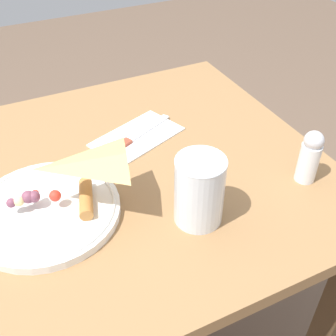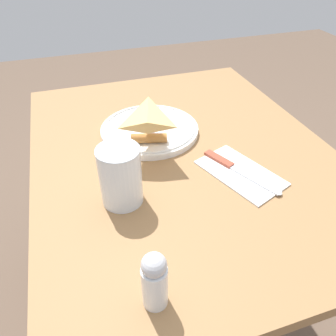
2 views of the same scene
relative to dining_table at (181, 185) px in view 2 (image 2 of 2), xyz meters
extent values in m
plane|color=brown|center=(0.00, 0.00, -0.60)|extent=(6.00, 6.00, 0.00)
cube|color=olive|center=(0.00, 0.00, 0.11)|extent=(0.94, 0.74, 0.03)
cube|color=#4C3823|center=(-0.42, -0.32, -0.25)|extent=(0.06, 0.06, 0.69)
cube|color=#4C3823|center=(-0.42, 0.32, -0.25)|extent=(0.06, 0.06, 0.69)
cylinder|color=white|center=(-0.11, -0.06, 0.13)|extent=(0.26, 0.26, 0.02)
torus|color=white|center=(-0.11, -0.06, 0.14)|extent=(0.25, 0.25, 0.01)
pyramid|color=#E0B266|center=(-0.11, -0.06, 0.15)|extent=(0.18, 0.13, 0.02)
cylinder|color=#B77A3D|center=(-0.04, -0.08, 0.15)|extent=(0.05, 0.09, 0.02)
sphere|color=red|center=(-0.09, -0.06, 0.16)|extent=(0.02, 0.02, 0.02)
sphere|color=#7A4256|center=(-0.13, -0.05, 0.16)|extent=(0.02, 0.02, 0.02)
sphere|color=red|center=(-0.11, -0.04, 0.16)|extent=(0.01, 0.01, 0.01)
sphere|color=#EFDB93|center=(-0.14, -0.05, 0.16)|extent=(0.02, 0.02, 0.02)
sphere|color=#7A4256|center=(-0.16, -0.05, 0.16)|extent=(0.02, 0.02, 0.02)
sphere|color=#7A4256|center=(-0.12, -0.05, 0.16)|extent=(0.02, 0.02, 0.02)
cylinder|color=white|center=(0.13, -0.18, 0.18)|extent=(0.09, 0.09, 0.13)
cylinder|color=white|center=(0.13, -0.18, 0.16)|extent=(0.08, 0.08, 0.07)
torus|color=white|center=(0.13, -0.18, 0.25)|extent=(0.09, 0.09, 0.00)
cube|color=white|center=(0.13, 0.09, 0.12)|extent=(0.22, 0.18, 0.00)
cube|color=#99422D|center=(0.07, 0.07, 0.13)|extent=(0.08, 0.05, 0.01)
cube|color=silver|center=(0.17, 0.11, 0.13)|extent=(0.12, 0.07, 0.00)
ellipsoid|color=silver|center=(0.22, 0.14, 0.13)|extent=(0.03, 0.02, 0.00)
cylinder|color=white|center=(0.37, -0.18, 0.16)|extent=(0.04, 0.04, 0.08)
sphere|color=silver|center=(0.37, -0.18, 0.21)|extent=(0.04, 0.04, 0.04)
camera|label=1|loc=(-0.14, -0.63, 0.66)|focal=45.00mm
camera|label=2|loc=(0.64, -0.25, 0.60)|focal=35.00mm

